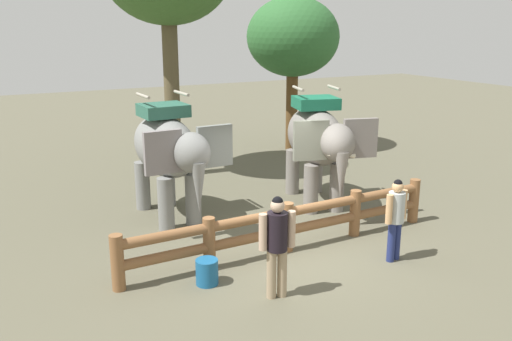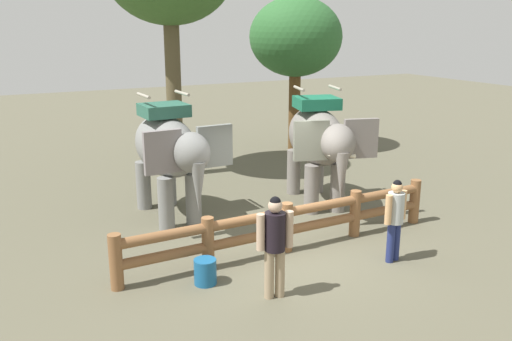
{
  "view_description": "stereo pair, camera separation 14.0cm",
  "coord_description": "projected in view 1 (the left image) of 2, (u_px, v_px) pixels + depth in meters",
  "views": [
    {
      "loc": [
        -5.48,
        -9.05,
        4.65
      ],
      "look_at": [
        0.0,
        1.5,
        1.4
      ],
      "focal_mm": 38.35,
      "sensor_mm": 36.0,
      "label": 1
    },
    {
      "loc": [
        -5.36,
        -9.12,
        4.65
      ],
      "look_at": [
        0.0,
        1.5,
        1.4
      ],
      "focal_mm": 38.35,
      "sensor_mm": 36.0,
      "label": 2
    }
  ],
  "objects": [
    {
      "name": "feed_bucket",
      "position": [
        207.0,
        272.0,
        9.96
      ],
      "size": [
        0.41,
        0.41,
        0.48
      ],
      "color": "#19598C",
      "rests_on": "ground"
    },
    {
      "name": "ground_plane",
      "position": [
        289.0,
        252.0,
        11.42
      ],
      "size": [
        60.0,
        60.0,
        0.0
      ],
      "primitive_type": "plane",
      "color": "#595543"
    },
    {
      "name": "elephant_center",
      "position": [
        318.0,
        140.0,
        13.95
      ],
      "size": [
        2.36,
        3.65,
        3.06
      ],
      "color": "gray",
      "rests_on": "ground"
    },
    {
      "name": "tourist_woman_in_black",
      "position": [
        277.0,
        240.0,
        9.28
      ],
      "size": [
        0.64,
        0.42,
        1.84
      ],
      "color": "tan",
      "rests_on": "ground"
    },
    {
      "name": "tree_back_center",
      "position": [
        293.0,
        38.0,
        19.54
      ],
      "size": [
        3.32,
        3.32,
        5.53
      ],
      "color": "brown",
      "rests_on": "ground"
    },
    {
      "name": "tourist_man_in_blue",
      "position": [
        396.0,
        214.0,
        10.77
      ],
      "size": [
        0.59,
        0.39,
        1.69
      ],
      "color": "navy",
      "rests_on": "ground"
    },
    {
      "name": "log_fence",
      "position": [
        288.0,
        223.0,
        11.32
      ],
      "size": [
        7.36,
        0.45,
        1.05
      ],
      "color": "brown",
      "rests_on": "ground"
    },
    {
      "name": "elephant_near_left",
      "position": [
        168.0,
        150.0,
        12.88
      ],
      "size": [
        2.02,
        3.54,
        3.04
      ],
      "color": "gray",
      "rests_on": "ground"
    }
  ]
}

